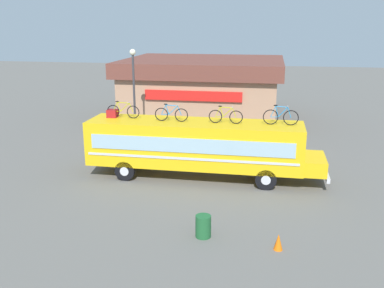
{
  "coord_description": "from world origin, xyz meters",
  "views": [
    {
      "loc": [
        3.69,
        -20.9,
        7.77
      ],
      "look_at": [
        -0.11,
        0.0,
        1.76
      ],
      "focal_mm": 40.7,
      "sensor_mm": 36.0,
      "label": 1
    }
  ],
  "objects_px": {
    "luggage_bag_1": "(112,113)",
    "traffic_cone": "(278,242)",
    "street_lamp": "(134,84)",
    "rooftop_bicycle_1": "(123,111)",
    "rooftop_bicycle_4": "(281,117)",
    "bus": "(198,144)",
    "rooftop_bicycle_3": "(226,116)",
    "trash_bin": "(203,226)",
    "rooftop_bicycle_2": "(171,114)"
  },
  "relations": [
    {
      "from": "luggage_bag_1",
      "to": "street_lamp",
      "type": "relative_size",
      "value": 0.08
    },
    {
      "from": "bus",
      "to": "rooftop_bicycle_1",
      "type": "bearing_deg",
      "value": 176.54
    },
    {
      "from": "rooftop_bicycle_2",
      "to": "rooftop_bicycle_3",
      "type": "distance_m",
      "value": 2.73
    },
    {
      "from": "rooftop_bicycle_3",
      "to": "traffic_cone",
      "type": "xyz_separation_m",
      "value": [
        2.64,
        -6.77,
        -2.99
      ]
    },
    {
      "from": "trash_bin",
      "to": "traffic_cone",
      "type": "xyz_separation_m",
      "value": [
        2.75,
        -0.47,
        -0.12
      ]
    },
    {
      "from": "bus",
      "to": "rooftop_bicycle_1",
      "type": "distance_m",
      "value": 4.27
    },
    {
      "from": "rooftop_bicycle_1",
      "to": "traffic_cone",
      "type": "distance_m",
      "value": 11.09
    },
    {
      "from": "bus",
      "to": "rooftop_bicycle_3",
      "type": "bearing_deg",
      "value": -2.05
    },
    {
      "from": "luggage_bag_1",
      "to": "traffic_cone",
      "type": "relative_size",
      "value": 0.86
    },
    {
      "from": "bus",
      "to": "rooftop_bicycle_2",
      "type": "xyz_separation_m",
      "value": [
        -1.34,
        -0.07,
        1.53
      ]
    },
    {
      "from": "luggage_bag_1",
      "to": "rooftop_bicycle_4",
      "type": "height_order",
      "value": "rooftop_bicycle_4"
    },
    {
      "from": "street_lamp",
      "to": "rooftop_bicycle_1",
      "type": "bearing_deg",
      "value": -78.14
    },
    {
      "from": "street_lamp",
      "to": "rooftop_bicycle_2",
      "type": "bearing_deg",
      "value": -57.06
    },
    {
      "from": "rooftop_bicycle_2",
      "to": "rooftop_bicycle_3",
      "type": "relative_size",
      "value": 1.01
    },
    {
      "from": "luggage_bag_1",
      "to": "street_lamp",
      "type": "distance_m",
      "value": 5.58
    },
    {
      "from": "rooftop_bicycle_4",
      "to": "trash_bin",
      "type": "height_order",
      "value": "rooftop_bicycle_4"
    },
    {
      "from": "rooftop_bicycle_4",
      "to": "luggage_bag_1",
      "type": "bearing_deg",
      "value": 178.65
    },
    {
      "from": "trash_bin",
      "to": "traffic_cone",
      "type": "relative_size",
      "value": 1.42
    },
    {
      "from": "trash_bin",
      "to": "traffic_cone",
      "type": "height_order",
      "value": "trash_bin"
    },
    {
      "from": "rooftop_bicycle_1",
      "to": "rooftop_bicycle_4",
      "type": "relative_size",
      "value": 1.02
    },
    {
      "from": "trash_bin",
      "to": "street_lamp",
      "type": "xyz_separation_m",
      "value": [
        -6.43,
        12.15,
        3.49
      ]
    },
    {
      "from": "rooftop_bicycle_1",
      "to": "trash_bin",
      "type": "xyz_separation_m",
      "value": [
        5.26,
        -6.59,
        -2.86
      ]
    },
    {
      "from": "rooftop_bicycle_4",
      "to": "street_lamp",
      "type": "distance_m",
      "value": 10.83
    },
    {
      "from": "bus",
      "to": "street_lamp",
      "type": "relative_size",
      "value": 1.97
    },
    {
      "from": "luggage_bag_1",
      "to": "rooftop_bicycle_3",
      "type": "bearing_deg",
      "value": -3.46
    },
    {
      "from": "bus",
      "to": "rooftop_bicycle_3",
      "type": "height_order",
      "value": "rooftop_bicycle_3"
    },
    {
      "from": "rooftop_bicycle_4",
      "to": "rooftop_bicycle_1",
      "type": "bearing_deg",
      "value": 179.05
    },
    {
      "from": "rooftop_bicycle_4",
      "to": "bus",
      "type": "bearing_deg",
      "value": -178.48
    },
    {
      "from": "luggage_bag_1",
      "to": "trash_bin",
      "type": "xyz_separation_m",
      "value": [
        5.87,
        -6.66,
        -2.7
      ]
    },
    {
      "from": "rooftop_bicycle_4",
      "to": "trash_bin",
      "type": "relative_size",
      "value": 2.02
    },
    {
      "from": "rooftop_bicycle_2",
      "to": "bus",
      "type": "bearing_deg",
      "value": 2.84
    },
    {
      "from": "rooftop_bicycle_1",
      "to": "street_lamp",
      "type": "bearing_deg",
      "value": 101.86
    },
    {
      "from": "trash_bin",
      "to": "rooftop_bicycle_4",
      "type": "bearing_deg",
      "value": 66.85
    },
    {
      "from": "bus",
      "to": "rooftop_bicycle_1",
      "type": "relative_size",
      "value": 6.88
    },
    {
      "from": "rooftop_bicycle_1",
      "to": "rooftop_bicycle_2",
      "type": "distance_m",
      "value": 2.65
    },
    {
      "from": "rooftop_bicycle_1",
      "to": "trash_bin",
      "type": "bearing_deg",
      "value": -51.38
    },
    {
      "from": "rooftop_bicycle_1",
      "to": "rooftop_bicycle_4",
      "type": "distance_m",
      "value": 8.02
    },
    {
      "from": "bus",
      "to": "rooftop_bicycle_3",
      "type": "relative_size",
      "value": 7.15
    },
    {
      "from": "rooftop_bicycle_3",
      "to": "rooftop_bicycle_2",
      "type": "bearing_deg",
      "value": -179.65
    },
    {
      "from": "bus",
      "to": "rooftop_bicycle_2",
      "type": "distance_m",
      "value": 2.04
    },
    {
      "from": "rooftop_bicycle_3",
      "to": "trash_bin",
      "type": "xyz_separation_m",
      "value": [
        -0.11,
        -6.3,
        -2.86
      ]
    },
    {
      "from": "rooftop_bicycle_2",
      "to": "trash_bin",
      "type": "xyz_separation_m",
      "value": [
        2.63,
        -6.28,
        -2.87
      ]
    },
    {
      "from": "bus",
      "to": "street_lamp",
      "type": "xyz_separation_m",
      "value": [
        -5.14,
        5.8,
        2.15
      ]
    },
    {
      "from": "rooftop_bicycle_3",
      "to": "bus",
      "type": "bearing_deg",
      "value": 177.95
    },
    {
      "from": "luggage_bag_1",
      "to": "street_lamp",
      "type": "bearing_deg",
      "value": 95.79
    },
    {
      "from": "trash_bin",
      "to": "rooftop_bicycle_2",
      "type": "bearing_deg",
      "value": 112.7
    },
    {
      "from": "trash_bin",
      "to": "street_lamp",
      "type": "height_order",
      "value": "street_lamp"
    },
    {
      "from": "bus",
      "to": "traffic_cone",
      "type": "distance_m",
      "value": 8.06
    },
    {
      "from": "luggage_bag_1",
      "to": "rooftop_bicycle_4",
      "type": "distance_m",
      "value": 8.64
    },
    {
      "from": "luggage_bag_1",
      "to": "traffic_cone",
      "type": "xyz_separation_m",
      "value": [
        8.62,
        -7.13,
        -2.82
      ]
    }
  ]
}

